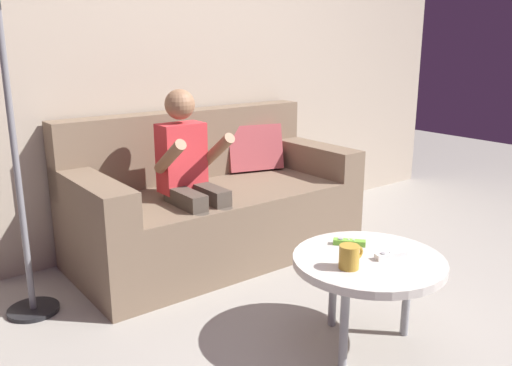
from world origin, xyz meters
The scene contains 8 objects.
ground_plane centered at (0.00, 0.00, 0.00)m, with size 9.60×9.60×0.00m, color #9E998E.
wall_back centered at (0.00, 1.92, 1.25)m, with size 4.80×0.05×2.50m, color #B2A38E.
couch centered at (-0.05, 1.53, 0.30)m, with size 1.69×0.80×0.85m.
person_seated_on_couch centered at (-0.31, 1.35, 0.58)m, with size 0.35×0.43×1.02m.
coffee_table centered at (-0.10, 0.27, 0.36)m, with size 0.63×0.63×0.40m.
game_remote_white_near_edge centered at (-0.04, 0.21, 0.41)m, with size 0.14×0.07×0.03m.
game_remote_lime_center centered at (-0.06, 0.41, 0.41)m, with size 0.12×0.13×0.03m.
coffee_mug centered at (-0.25, 0.24, 0.45)m, with size 0.12×0.08×0.09m.
Camera 1 is at (-1.73, -1.08, 1.28)m, focal length 37.56 mm.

